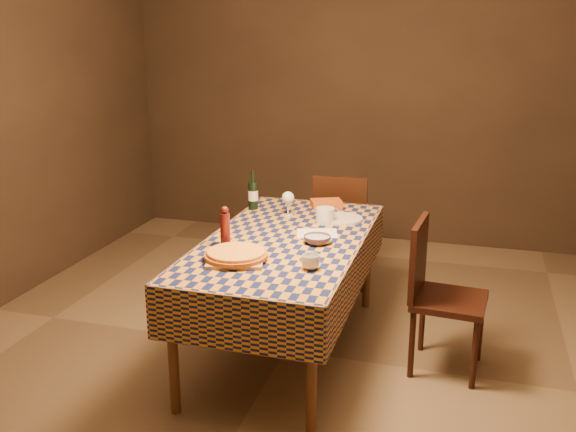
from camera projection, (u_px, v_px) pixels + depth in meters
The scene contains 16 objects.
room at pixel (286, 145), 3.79m from camera, with size 5.00×5.10×2.70m.
dining_table at pixel (286, 250), 3.97m from camera, with size 0.94×1.84×0.77m.
cutting_board at pixel (236, 259), 3.58m from camera, with size 0.31×0.31×0.02m, color tan.
pizza at pixel (236, 254), 3.57m from camera, with size 0.40×0.40×0.04m.
pepper_mill at pixel (225, 228), 3.78m from camera, with size 0.08×0.08×0.25m.
bowl at pixel (317, 240), 3.85m from camera, with size 0.16×0.16×0.05m, color #583F4A.
wine_glass at pixel (288, 199), 4.39m from camera, with size 0.09×0.09×0.17m.
wine_bottle at pixel (253, 195), 4.57m from camera, with size 0.09×0.09×0.28m.
deli_tub at pixel (325, 216), 4.25m from camera, with size 0.12×0.12×0.10m, color silver.
takeout_container at pixel (326, 204), 4.62m from camera, with size 0.21×0.15×0.05m, color #B25117.
white_plate at pixel (342, 219), 4.33m from camera, with size 0.29×0.29×0.02m, color silver.
tumbler at pixel (311, 262), 3.44m from camera, with size 0.10×0.10×0.08m, color silver.
flour_patch at pixel (317, 233), 4.04m from camera, with size 0.25×0.19×0.00m, color white.
flour_bag at pixel (318, 239), 3.85m from camera, with size 0.18×0.14×0.05m, color #9FB1CC.
chair_far at pixel (341, 223), 5.09m from camera, with size 0.45×0.45×0.93m.
chair_right at pixel (436, 287), 3.84m from camera, with size 0.46×0.45×0.93m.
Camera 1 is at (1.07, -3.59, 2.02)m, focal length 40.00 mm.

